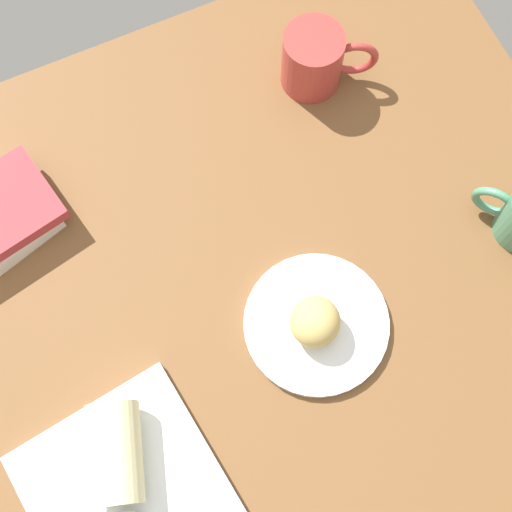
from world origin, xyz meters
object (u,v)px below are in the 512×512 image
at_px(breakfast_wrap, 115,454).
at_px(coffee_mug, 315,59).
at_px(scone_pastry, 315,322).
at_px(square_plate, 125,489).
at_px(round_plate, 316,324).

bearing_deg(breakfast_wrap, coffee_mug, -121.77).
height_order(scone_pastry, square_plate, scone_pastry).
bearing_deg(scone_pastry, coffee_mug, -115.83).
bearing_deg(scone_pastry, round_plate, -152.98).
xyz_separation_m(round_plate, coffee_mug, (-0.17, -0.36, 0.05)).
bearing_deg(breakfast_wrap, square_plate, 94.78).
bearing_deg(coffee_mug, round_plate, 64.81).
relative_size(square_plate, breakfast_wrap, 1.92).
distance_m(round_plate, breakfast_wrap, 0.32).
height_order(round_plate, square_plate, square_plate).
distance_m(round_plate, coffee_mug, 0.40).
relative_size(scone_pastry, square_plate, 0.30).
xyz_separation_m(scone_pastry, square_plate, (0.32, 0.09, -0.04)).
bearing_deg(square_plate, breakfast_wrap, -102.93).
distance_m(square_plate, breakfast_wrap, 0.06).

